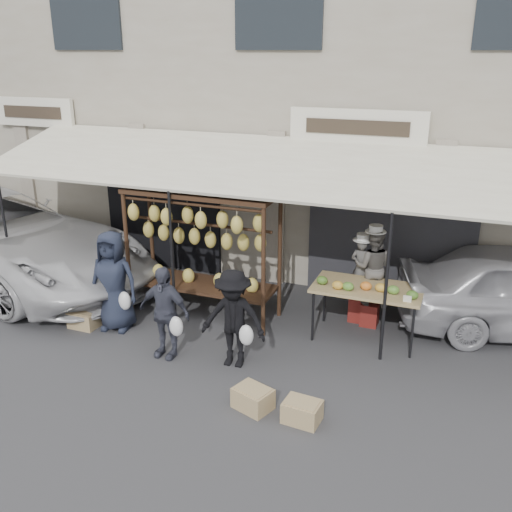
# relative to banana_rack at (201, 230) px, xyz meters

# --- Properties ---
(ground_plane) EXTENTS (90.00, 90.00, 0.00)m
(ground_plane) POSITION_rel_banana_rack_xyz_m (0.67, -1.58, -1.56)
(ground_plane) COLOR #2D2D30
(shophouse) EXTENTS (24.00, 6.15, 7.30)m
(shophouse) POSITION_rel_banana_rack_xyz_m (0.67, 4.91, 2.08)
(shophouse) COLOR #A29C8B
(shophouse) RESTS_ON ground_plane
(awning) EXTENTS (10.00, 2.35, 2.92)m
(awning) POSITION_rel_banana_rack_xyz_m (0.68, 0.70, 1.01)
(awning) COLOR silver
(awning) RESTS_ON ground_plane
(banana_rack) EXTENTS (2.60, 0.90, 2.24)m
(banana_rack) POSITION_rel_banana_rack_xyz_m (0.00, 0.00, 0.00)
(banana_rack) COLOR black
(banana_rack) RESTS_ON ground_plane
(produce_table) EXTENTS (1.70, 0.90, 1.04)m
(produce_table) POSITION_rel_banana_rack_xyz_m (2.81, 0.10, -0.69)
(produce_table) COLOR tan
(produce_table) RESTS_ON ground_plane
(vendor_left) EXTENTS (0.44, 0.35, 1.06)m
(vendor_left) POSITION_rel_banana_rack_xyz_m (2.59, 0.76, -0.60)
(vendor_left) COLOR #5C5A57
(vendor_left) RESTS_ON stool_left
(vendor_right) EXTENTS (0.65, 0.52, 1.29)m
(vendor_right) POSITION_rel_banana_rack_xyz_m (2.80, 0.65, -0.52)
(vendor_right) COLOR #5C5854
(vendor_right) RESTS_ON stool_right
(customer_left) EXTENTS (0.89, 0.64, 1.69)m
(customer_left) POSITION_rel_banana_rack_xyz_m (-1.13, -0.98, -0.72)
(customer_left) COLOR #1D2233
(customer_left) RESTS_ON ground_plane
(customer_mid) EXTENTS (0.86, 0.40, 1.44)m
(customer_mid) POSITION_rel_banana_rack_xyz_m (0.09, -1.48, -0.84)
(customer_mid) COLOR #3A3C4A
(customer_mid) RESTS_ON ground_plane
(customer_right) EXTENTS (1.01, 0.63, 1.50)m
(customer_right) POSITION_rel_banana_rack_xyz_m (1.17, -1.37, -0.82)
(customer_right) COLOR black
(customer_right) RESTS_ON ground_plane
(stool_left) EXTENTS (0.37, 0.37, 0.43)m
(stool_left) POSITION_rel_banana_rack_xyz_m (2.59, 0.76, -1.35)
(stool_left) COLOR maroon
(stool_left) RESTS_ON ground_plane
(stool_right) EXTENTS (0.29, 0.29, 0.40)m
(stool_right) POSITION_rel_banana_rack_xyz_m (2.80, 0.65, -1.36)
(stool_right) COLOR maroon
(stool_right) RESTS_ON ground_plane
(crate_near_a) EXTENTS (0.56, 0.50, 0.28)m
(crate_near_a) POSITION_rel_banana_rack_xyz_m (1.83, -2.29, -1.42)
(crate_near_a) COLOR tan
(crate_near_a) RESTS_ON ground_plane
(crate_near_b) EXTENTS (0.48, 0.38, 0.27)m
(crate_near_b) POSITION_rel_banana_rack_xyz_m (2.51, -2.33, -1.43)
(crate_near_b) COLOR tan
(crate_near_b) RESTS_ON ground_plane
(crate_far) EXTENTS (0.47, 0.36, 0.28)m
(crate_far) POSITION_rel_banana_rack_xyz_m (-1.67, -1.14, -1.42)
(crate_far) COLOR tan
(crate_far) RESTS_ON ground_plane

